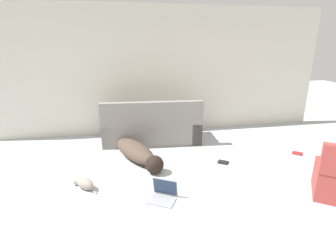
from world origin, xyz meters
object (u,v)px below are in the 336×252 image
dog (137,152)px  book_black (223,162)px  book_red (297,153)px  laptop_open (164,192)px  cat (84,183)px  couch (152,128)px

dog → book_black: dog is taller
book_black → book_red: bearing=3.8°
laptop_open → book_black: (1.20, 0.86, -0.07)m
cat → book_black: 2.32m
book_red → laptop_open: bearing=-160.5°
dog → book_black: size_ratio=7.52×
couch → laptop_open: couch is taller
book_black → book_red: 1.52m
dog → book_red: (2.97, -0.28, -0.14)m
book_black → laptop_open: bearing=-144.3°
cat → book_red: size_ratio=1.87×
couch → book_black: bearing=134.5°
couch → dog: bearing=71.5°
cat → book_red: 3.83m
cat → couch: bearing=-80.3°
dog → book_red: dog is taller
laptop_open → book_red: (2.71, 0.96, -0.07)m
dog → laptop_open: bearing=-12.5°
dog → cat: bearing=-70.7°
cat → laptop_open: laptop_open is taller
dog → book_black: 1.51m
cat → dog: bearing=-91.2°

